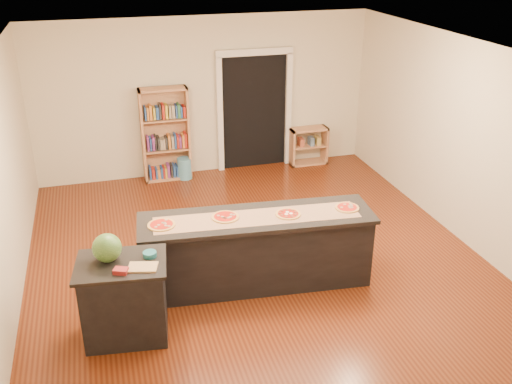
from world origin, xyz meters
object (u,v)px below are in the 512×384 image
object	(u,v)px
waste_bin	(185,168)
watermelon	(107,248)
bookshelf	(166,135)
kitchen_island	(257,250)
side_counter	(125,299)
low_shelf	(308,146)

from	to	relation	value
waste_bin	watermelon	world-z (taller)	watermelon
waste_bin	bookshelf	bearing A→B (deg)	165.92
watermelon	kitchen_island	bearing A→B (deg)	16.51
kitchen_island	side_counter	world-z (taller)	kitchen_island
low_shelf	waste_bin	world-z (taller)	low_shelf
side_counter	kitchen_island	bearing A→B (deg)	27.50
bookshelf	waste_bin	world-z (taller)	bookshelf
bookshelf	side_counter	bearing A→B (deg)	-103.71
side_counter	low_shelf	xyz separation A→B (m)	(3.72, 4.26, -0.11)
kitchen_island	bookshelf	xyz separation A→B (m)	(-0.61, 3.66, 0.36)
side_counter	waste_bin	bearing A→B (deg)	79.74
waste_bin	low_shelf	bearing A→B (deg)	1.66
kitchen_island	low_shelf	world-z (taller)	kitchen_island
side_counter	low_shelf	distance (m)	5.66
side_counter	low_shelf	size ratio (longest dim) A/B	1.32
bookshelf	watermelon	bearing A→B (deg)	-105.47
side_counter	bookshelf	xyz separation A→B (m)	(1.04, 4.27, 0.36)
kitchen_island	bookshelf	world-z (taller)	bookshelf
bookshelf	kitchen_island	bearing A→B (deg)	-80.50
side_counter	waste_bin	world-z (taller)	side_counter
bookshelf	low_shelf	distance (m)	2.72
waste_bin	watermelon	size ratio (longest dim) A/B	1.25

